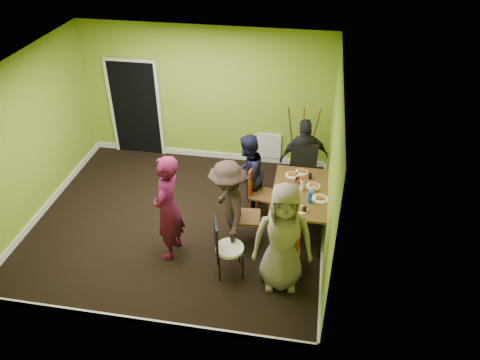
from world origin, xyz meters
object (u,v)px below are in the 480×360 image
object	(u,v)px
blue_bottle	(310,197)
person_standing	(168,208)
person_left_near	(228,207)
dining_table	(300,194)
thermos	(302,184)
chair_left_far	(259,189)
chair_left_near	(242,212)
orange_bottle	(298,182)
person_front_end	(283,238)
chair_back_end	(303,163)
chair_bentwood	(225,245)
person_back_end	(304,158)
easel	(302,143)
chair_front_end	(286,245)
person_left_far	(247,174)

from	to	relation	value
blue_bottle	person_standing	world-z (taller)	person_standing
blue_bottle	person_left_near	xyz separation A→B (m)	(-1.24, -0.40, -0.06)
dining_table	thermos	bearing A→B (deg)	70.88
chair_left_far	chair_left_near	xyz separation A→B (m)	(-0.18, -0.71, 0.02)
orange_bottle	person_front_end	bearing A→B (deg)	-94.13
orange_bottle	chair_left_far	bearing A→B (deg)	178.72
chair_back_end	chair_bentwood	size ratio (longest dim) A/B	1.15
thermos	person_back_end	xyz separation A→B (m)	(-0.02, 0.98, -0.08)
chair_left_near	easel	distance (m)	2.25
chair_left_near	chair_bentwood	distance (m)	0.80
chair_left_far	chair_front_end	bearing A→B (deg)	35.48
chair_left_far	person_front_end	distance (m)	1.69
chair_left_far	thermos	size ratio (longest dim) A/B	4.71
chair_left_near	orange_bottle	world-z (taller)	chair_left_near
chair_front_end	orange_bottle	size ratio (longest dim) A/B	13.46
chair_bentwood	chair_left_far	bearing A→B (deg)	151.58
chair_bentwood	person_left_far	size ratio (longest dim) A/B	0.66
chair_left_near	person_left_near	bearing A→B (deg)	-50.40
easel	person_left_near	world-z (taller)	person_left_near
person_standing	person_front_end	bearing A→B (deg)	81.83
dining_table	thermos	world-z (taller)	thermos
dining_table	orange_bottle	world-z (taller)	orange_bottle
person_standing	person_left_far	bearing A→B (deg)	146.25
chair_bentwood	person_left_near	world-z (taller)	person_left_near
chair_back_end	chair_bentwood	distance (m)	2.33
chair_left_near	chair_front_end	bearing A→B (deg)	43.81
chair_back_end	person_front_end	bearing A→B (deg)	90.66
chair_left_near	person_left_near	world-z (taller)	person_left_near
easel	person_left_near	xyz separation A→B (m)	(-1.00, -2.27, 0.03)
chair_front_end	person_standing	distance (m)	1.86
thermos	person_front_end	size ratio (longest dim) A/B	0.12
chair_front_end	person_standing	size ratio (longest dim) A/B	0.56
chair_front_end	person_back_end	xyz separation A→B (m)	(0.12, 2.18, 0.21)
chair_bentwood	person_left_far	world-z (taller)	person_left_far
chair_left_near	thermos	xyz separation A→B (m)	(0.91, 0.54, 0.28)
person_standing	blue_bottle	bearing A→B (deg)	111.75
chair_left_near	chair_back_end	xyz separation A→B (m)	(0.89, 1.30, 0.23)
orange_bottle	person_back_end	size ratio (longest dim) A/B	0.05
easel	chair_left_near	bearing A→B (deg)	-111.40
chair_front_end	thermos	size ratio (longest dim) A/B	4.77
person_standing	orange_bottle	bearing A→B (deg)	125.44
chair_back_end	chair_bentwood	world-z (taller)	chair_back_end
chair_back_end	easel	xyz separation A→B (m)	(-0.08, 0.79, -0.04)
chair_back_end	person_left_near	distance (m)	1.84
dining_table	person_standing	bearing A→B (deg)	-153.15
chair_back_end	person_left_near	size ratio (longest dim) A/B	0.71
easel	person_front_end	distance (m)	2.95
easel	person_left_far	world-z (taller)	easel
chair_front_end	blue_bottle	xyz separation A→B (m)	(0.28, 0.86, 0.29)
chair_front_end	person_back_end	distance (m)	2.19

